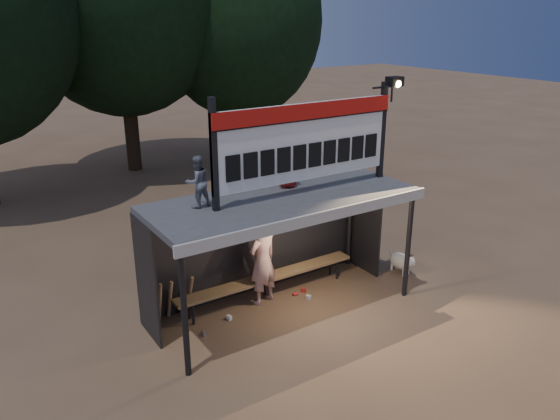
# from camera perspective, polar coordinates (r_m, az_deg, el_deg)

# --- Properties ---
(ground) EXTENTS (80.00, 80.00, 0.00)m
(ground) POSITION_cam_1_polar(r_m,az_deg,el_deg) (10.87, 0.27, -10.27)
(ground) COLOR brown
(ground) RESTS_ON ground
(player) EXTENTS (0.74, 0.58, 1.81)m
(player) POSITION_cam_1_polar(r_m,az_deg,el_deg) (10.70, -1.82, -5.32)
(player) COLOR silver
(player) RESTS_ON ground
(child_a) EXTENTS (0.47, 0.38, 0.90)m
(child_a) POSITION_cam_1_polar(r_m,az_deg,el_deg) (9.34, -8.63, 2.94)
(child_a) COLOR slate
(child_a) RESTS_ON dugout_shelter
(child_b) EXTENTS (0.50, 0.40, 0.90)m
(child_b) POSITION_cam_1_polar(r_m,az_deg,el_deg) (10.34, 0.80, 4.80)
(child_b) COLOR #A72019
(child_b) RESTS_ON dugout_shelter
(dugout_shelter) EXTENTS (5.10, 2.08, 2.32)m
(dugout_shelter) POSITION_cam_1_polar(r_m,az_deg,el_deg) (10.26, -0.46, -0.74)
(dugout_shelter) COLOR #3E3E40
(dugout_shelter) RESTS_ON ground
(scoreboard_assembly) EXTENTS (4.10, 0.27, 1.99)m
(scoreboard_assembly) POSITION_cam_1_polar(r_m,az_deg,el_deg) (9.94, 3.04, 7.45)
(scoreboard_assembly) COLOR black
(scoreboard_assembly) RESTS_ON dugout_shelter
(bench) EXTENTS (4.00, 0.35, 0.48)m
(bench) POSITION_cam_1_polar(r_m,az_deg,el_deg) (11.07, -1.30, -7.13)
(bench) COLOR brown
(bench) RESTS_ON ground
(tree_right) EXTENTS (6.08, 6.08, 8.72)m
(tree_right) POSITION_cam_1_polar(r_m,az_deg,el_deg) (20.98, -4.30, 19.09)
(tree_right) COLOR black
(tree_right) RESTS_ON ground
(dog) EXTENTS (0.36, 0.81, 0.49)m
(dog) POSITION_cam_1_polar(r_m,az_deg,el_deg) (12.43, 12.63, -5.26)
(dog) COLOR beige
(dog) RESTS_ON ground
(bats) EXTENTS (0.68, 0.35, 0.84)m
(bats) POSITION_cam_1_polar(r_m,az_deg,el_deg) (10.55, -10.92, -8.99)
(bats) COLOR #A3774C
(bats) RESTS_ON ground
(litter) EXTENTS (2.54, 0.47, 0.08)m
(litter) POSITION_cam_1_polar(r_m,az_deg,el_deg) (10.91, -0.97, -9.93)
(litter) COLOR #A6211C
(litter) RESTS_ON ground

